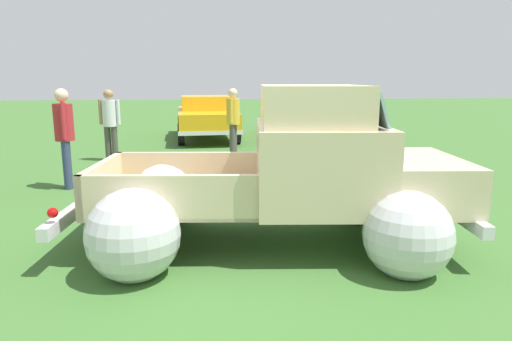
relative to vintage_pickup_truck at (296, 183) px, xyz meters
The scene contains 7 objects.
ground_plane 0.85m from the vintage_pickup_truck, behind, with size 80.00×80.00×0.00m, color #3D6B2D.
vintage_pickup_truck is the anchor object (origin of this frame).
show_car_0 10.20m from the vintage_pickup_truck, 96.21° to the left, with size 2.17×4.66×1.43m.
show_car_1 10.35m from the vintage_pickup_truck, 77.67° to the left, with size 2.08×4.63×1.43m.
spectator_0 4.89m from the vintage_pickup_truck, 138.24° to the left, with size 0.42×0.54×1.83m.
spectator_1 6.28m from the vintage_pickup_truck, 93.69° to the left, with size 0.43×0.53×1.76m.
spectator_2 7.04m from the vintage_pickup_truck, 119.23° to the left, with size 0.54×0.39×1.75m.
Camera 1 is at (-0.65, -5.19, 1.99)m, focal length 31.36 mm.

